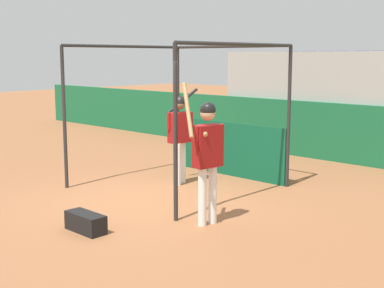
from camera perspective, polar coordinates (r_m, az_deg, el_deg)
ground_plane at (r=9.60m, az=-5.27°, el=-6.22°), size 60.00×60.00×0.00m
outfield_wall at (r=13.85m, az=13.06°, el=1.43°), size 24.00×0.12×1.44m
bleacher_section at (r=14.87m, az=15.66°, el=4.33°), size 5.95×2.40×2.72m
batting_cage at (r=11.09m, az=1.77°, el=2.33°), size 3.16×3.17×2.80m
player_batter at (r=10.72m, az=-1.26°, el=1.41°), size 0.53×0.95×1.92m
player_waiting at (r=8.07m, az=1.64°, el=-0.66°), size 0.50×0.82×2.19m
equipment_bag at (r=8.14m, az=-11.28°, el=-8.21°), size 0.70×0.28×0.28m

